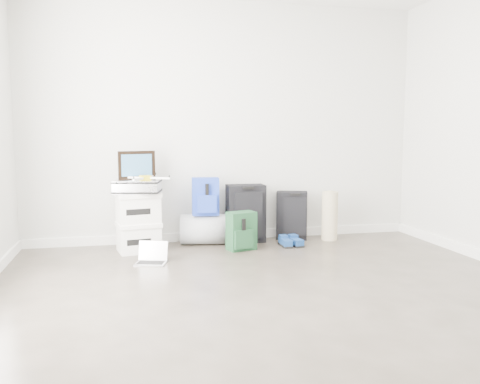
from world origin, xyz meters
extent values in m
plane|color=#322D24|center=(0.00, 0.00, 0.00)|extent=(5.00, 5.00, 0.00)
cube|color=silver|center=(0.00, 2.50, 1.35)|extent=(4.50, 0.02, 2.70)
cube|color=white|center=(0.00, 2.49, 0.05)|extent=(4.50, 0.02, 0.10)
cube|color=white|center=(-1.00, 2.10, 0.13)|extent=(0.47, 0.40, 0.27)
cube|color=white|center=(-1.00, 2.10, 0.29)|extent=(0.49, 0.42, 0.04)
cube|color=white|center=(-1.00, 2.10, 0.44)|extent=(0.47, 0.40, 0.27)
cube|color=white|center=(-1.00, 2.10, 0.60)|extent=(0.49, 0.42, 0.04)
cube|color=#B2B2B7|center=(-1.00, 2.10, 0.69)|extent=(0.52, 0.42, 0.13)
cube|color=black|center=(-1.00, 2.20, 0.90)|extent=(0.39, 0.14, 0.30)
cube|color=#225D88|center=(-1.00, 2.18, 0.90)|extent=(0.31, 0.10, 0.23)
cube|color=gold|center=(-0.92, 2.08, 0.78)|extent=(0.12, 0.12, 0.05)
cube|color=white|center=(-0.86, 2.20, 0.78)|extent=(0.14, 0.25, 0.02)
cube|color=white|center=(-1.04, 2.14, 0.78)|extent=(0.25, 0.14, 0.02)
cube|color=white|center=(-0.98, 1.96, 0.78)|extent=(0.14, 0.25, 0.02)
cube|color=white|center=(-0.80, 2.02, 0.78)|extent=(0.25, 0.14, 0.02)
cylinder|color=gray|center=(-0.27, 2.29, 0.17)|extent=(0.60, 0.43, 0.34)
cube|color=#174395|center=(-0.27, 2.27, 0.54)|extent=(0.31, 0.20, 0.41)
cube|color=#174395|center=(-0.27, 2.17, 0.47)|extent=(0.22, 0.08, 0.20)
cube|color=black|center=(0.20, 2.32, 0.33)|extent=(0.42, 0.24, 0.65)
cube|color=black|center=(0.20, 2.18, 0.33)|extent=(0.32, 0.03, 0.52)
cube|color=black|center=(0.20, 2.19, 0.63)|extent=(0.13, 0.03, 0.03)
cube|color=#15391C|center=(0.06, 1.94, 0.20)|extent=(0.33, 0.25, 0.41)
cube|color=#15391C|center=(0.06, 1.84, 0.13)|extent=(0.22, 0.12, 0.19)
cube|color=black|center=(0.77, 2.37, 0.28)|extent=(0.40, 0.31, 0.56)
cube|color=black|center=(0.77, 2.25, 0.28)|extent=(0.26, 0.12, 0.44)
cube|color=black|center=(0.77, 2.25, 0.54)|extent=(0.12, 0.06, 0.03)
cube|color=black|center=(0.57, 1.99, 0.01)|extent=(0.10, 0.25, 0.02)
cube|color=#194E98|center=(0.57, 1.99, 0.05)|extent=(0.09, 0.24, 0.06)
cube|color=black|center=(0.68, 1.99, 0.01)|extent=(0.14, 0.26, 0.02)
cube|color=#194E98|center=(0.68, 1.99, 0.05)|extent=(0.13, 0.25, 0.06)
cylinder|color=tan|center=(1.17, 2.20, 0.28)|extent=(0.18, 0.18, 0.56)
cube|color=silver|center=(-0.91, 1.55, 0.01)|extent=(0.33, 0.27, 0.01)
cube|color=black|center=(-0.91, 1.55, 0.01)|extent=(0.27, 0.20, 0.00)
cube|color=black|center=(-0.88, 1.64, 0.11)|extent=(0.27, 0.09, 0.19)
camera|label=1|loc=(-1.11, -3.22, 1.25)|focal=38.00mm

